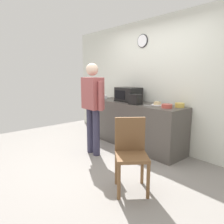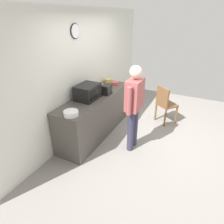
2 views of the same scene
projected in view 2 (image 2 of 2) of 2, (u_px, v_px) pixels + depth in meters
ground_plane at (151, 140)px, 4.24m from camera, size 6.00×6.00×0.00m
back_wall at (86, 73)px, 4.28m from camera, size 5.40×0.13×2.60m
kitchen_counter at (96, 114)px, 4.31m from camera, size 2.22×0.62×0.91m
microwave at (88, 92)px, 3.88m from camera, size 0.50×0.39×0.30m
sandwich_plate at (104, 87)px, 4.55m from camera, size 0.24×0.24×0.07m
salad_bowl at (115, 83)px, 4.73m from camera, size 0.19×0.19×0.07m
cereal_bowl at (71, 113)px, 3.27m from camera, size 0.25×0.25×0.09m
mixing_bowl at (108, 81)px, 4.91m from camera, size 0.16×0.16×0.08m
toaster at (106, 90)px, 4.14m from camera, size 0.22×0.18×0.20m
fork_utensil at (97, 93)px, 4.24m from camera, size 0.12×0.15×0.01m
spoon_utensil at (109, 90)px, 4.41m from camera, size 0.17×0.03×0.01m
person_standing at (134, 103)px, 3.57m from camera, size 0.59×0.25×1.69m
wooden_chair at (165, 103)px, 4.70m from camera, size 0.56×0.56×0.94m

